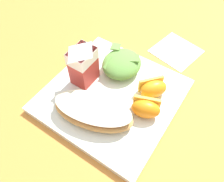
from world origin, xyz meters
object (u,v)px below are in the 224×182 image
Objects in this scene: milk_carton at (82,63)px; orange_wedge_front at (146,108)px; white_plate at (112,96)px; orange_wedge_middle at (153,88)px; green_salad_pile at (122,64)px; paper_napkin at (176,51)px; cheesy_pizza_bread at (93,111)px.

milk_carton is 0.17m from orange_wedge_front.
orange_wedge_front is at bearing -92.81° from white_plate.
orange_wedge_middle is at bearing 11.94° from orange_wedge_front.
green_salad_pile is at bearing -34.83° from milk_carton.
orange_wedge_front is 0.63× the size of paper_napkin.
green_salad_pile is 0.10m from milk_carton.
green_salad_pile is (0.14, 0.02, 0.00)m from cheesy_pizza_bread.
white_plate is 0.09m from orange_wedge_middle.
paper_napkin is at bearing 6.88° from orange_wedge_front.
orange_wedge_front is at bearing -173.12° from paper_napkin.
green_salad_pile is (0.07, 0.02, 0.03)m from white_plate.
orange_wedge_middle is (0.12, -0.08, 0.00)m from cheesy_pizza_bread.
cheesy_pizza_bread is 1.85× the size of green_salad_pile.
milk_carton is at bearing 92.65° from white_plate.
orange_wedge_middle reaches higher than white_plate.
milk_carton is at bearing 109.49° from orange_wedge_middle.
white_plate is 2.55× the size of milk_carton.
cheesy_pizza_bread is at bearing 147.67° from orange_wedge_middle.
white_plate is 4.07× the size of orange_wedge_front.
milk_carton is (-0.00, 0.08, 0.07)m from white_plate.
paper_napkin is (0.17, 0.02, -0.03)m from orange_wedge_middle.
paper_napkin is (0.15, -0.08, -0.03)m from green_salad_pile.
paper_napkin is at bearing -28.12° from green_salad_pile.
white_plate is at bearing -163.43° from green_salad_pile.
orange_wedge_middle is (0.05, 0.01, 0.00)m from orange_wedge_front.
cheesy_pizza_bread is at bearing 179.67° from white_plate.
white_plate is at bearing 87.19° from orange_wedge_front.
milk_carton is 1.60× the size of orange_wedge_front.
orange_wedge_middle is at bearing -32.33° from cheesy_pizza_bread.
green_salad_pile is at bearing 8.59° from cheesy_pizza_bread.
green_salad_pile reaches higher than paper_napkin.
cheesy_pizza_bread is 2.68× the size of orange_wedge_front.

